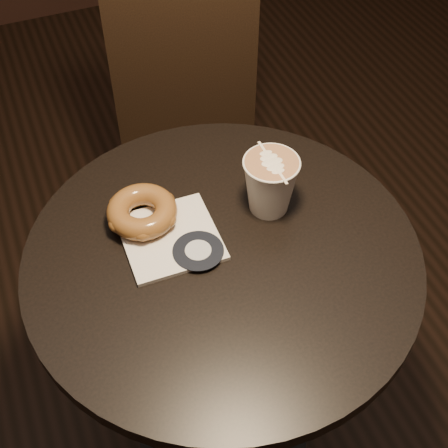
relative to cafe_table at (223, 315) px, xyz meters
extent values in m
plane|color=black|center=(0.00, 0.00, -0.55)|extent=(4.50, 4.50, 0.00)
cylinder|color=black|center=(0.00, 0.00, 0.18)|extent=(0.70, 0.70, 0.03)
cylinder|color=black|center=(0.00, 0.00, -0.18)|extent=(0.07, 0.07, 0.70)
cylinder|color=black|center=(0.00, 0.00, -0.54)|extent=(0.44, 0.44, 0.02)
cube|color=black|center=(0.11, 0.50, -0.13)|extent=(0.46, 0.46, 0.04)
cube|color=black|center=(0.16, 0.66, 0.14)|extent=(0.37, 0.14, 0.50)
cylinder|color=black|center=(-0.08, 0.39, -0.34)|extent=(0.03, 0.03, 0.42)
cylinder|color=black|center=(0.22, 0.30, -0.34)|extent=(0.03, 0.03, 0.42)
cylinder|color=black|center=(0.00, 0.69, -0.34)|extent=(0.03, 0.03, 0.42)
cylinder|color=black|center=(0.31, 0.61, -0.34)|extent=(0.03, 0.03, 0.42)
cube|color=silver|center=(-0.07, 0.06, 0.20)|extent=(0.17, 0.17, 0.01)
torus|color=brown|center=(-0.11, 0.12, 0.23)|extent=(0.13, 0.13, 0.04)
camera|label=1|loc=(-0.26, -0.64, 1.05)|focal=50.00mm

